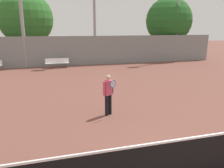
# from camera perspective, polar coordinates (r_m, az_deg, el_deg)

# --- Properties ---
(tennis_net) EXTENTS (10.73, 0.09, 1.09)m
(tennis_net) POSITION_cam_1_polar(r_m,az_deg,el_deg) (5.84, 20.44, -17.41)
(tennis_net) COLOR #195128
(tennis_net) RESTS_ON ground_plane
(tennis_player) EXTENTS (0.52, 0.50, 1.71)m
(tennis_player) POSITION_cam_1_polar(r_m,az_deg,el_deg) (8.96, -0.95, -2.30)
(tennis_player) COLOR black
(tennis_player) RESTS_ON ground_plane
(bench_courtside_far) EXTENTS (2.10, 0.40, 0.86)m
(bench_courtside_far) POSITION_cam_1_polar(r_m,az_deg,el_deg) (20.57, -14.15, 5.61)
(bench_courtside_far) COLOR white
(bench_courtside_far) RESTS_ON ground_plane
(light_pole_center_back) EXTENTS (0.90, 0.60, 10.47)m
(light_pole_center_back) POSITION_cam_1_polar(r_m,az_deg,el_deg) (22.50, -4.67, 20.80)
(light_pole_center_back) COLOR #939399
(light_pole_center_back) RESTS_ON ground_plane
(back_fence) EXTENTS (27.74, 0.06, 2.80)m
(back_fence) POSITION_cam_1_polar(r_m,az_deg,el_deg) (21.49, -7.03, 8.63)
(back_fence) COLOR gray
(back_fence) RESTS_ON ground_plane
(tree_green_tall) EXTENTS (5.25, 5.25, 6.97)m
(tree_green_tall) POSITION_cam_1_polar(r_m,az_deg,el_deg) (27.02, 14.60, 15.69)
(tree_green_tall) COLOR brown
(tree_green_tall) RESTS_ON ground_plane
(tree_green_broad) EXTENTS (5.61, 5.61, 7.28)m
(tree_green_broad) POSITION_cam_1_polar(r_m,az_deg,el_deg) (25.51, -21.59, 15.58)
(tree_green_broad) COLOR brown
(tree_green_broad) RESTS_ON ground_plane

